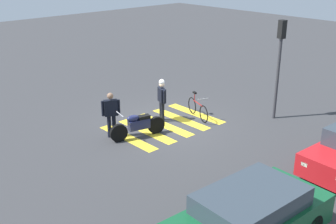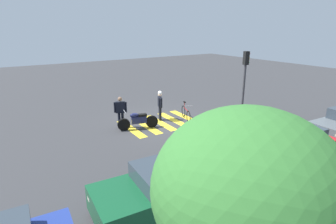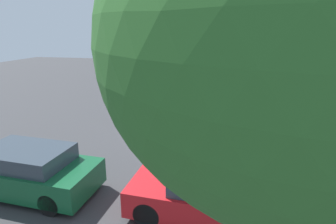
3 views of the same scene
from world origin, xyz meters
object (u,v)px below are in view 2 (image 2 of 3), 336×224
at_px(leaning_bicycle, 186,113).
at_px(officer_by_motorcycle, 160,104).
at_px(car_green_compact, 172,186).
at_px(police_motorcycle, 138,121).
at_px(officer_on_foot, 120,110).
at_px(car_red_convertible, 289,146).
at_px(traffic_light_pole, 245,76).

height_order(leaning_bicycle, officer_by_motorcycle, officer_by_motorcycle).
bearing_deg(officer_by_motorcycle, car_green_compact, 61.69).
xyz_separation_m(police_motorcycle, car_green_compact, (2.05, 6.38, 0.20)).
height_order(officer_on_foot, car_green_compact, officer_on_foot).
height_order(police_motorcycle, car_green_compact, car_green_compact).
relative_size(police_motorcycle, car_red_convertible, 0.52).
bearing_deg(leaning_bicycle, car_green_compact, 50.97).
relative_size(officer_by_motorcycle, traffic_light_pole, 0.44).
distance_m(leaning_bicycle, traffic_light_pole, 3.88).
relative_size(car_green_compact, traffic_light_pole, 1.17).
bearing_deg(car_red_convertible, officer_by_motorcycle, -76.30).
xyz_separation_m(leaning_bicycle, officer_on_foot, (3.68, -0.83, 0.58)).
xyz_separation_m(leaning_bicycle, officer_by_motorcycle, (1.30, -0.74, 0.61)).
relative_size(leaning_bicycle, officer_on_foot, 0.99).
height_order(police_motorcycle, traffic_light_pole, traffic_light_pole).
distance_m(officer_by_motorcycle, car_red_convertible, 7.31).
xyz_separation_m(leaning_bicycle, car_green_compact, (5.06, 6.24, 0.28)).
distance_m(leaning_bicycle, officer_by_motorcycle, 1.61).
bearing_deg(car_red_convertible, police_motorcycle, -62.15).
bearing_deg(traffic_light_pole, officer_on_foot, -26.47).
relative_size(police_motorcycle, leaning_bicycle, 1.27).
distance_m(officer_on_foot, officer_by_motorcycle, 2.38).
relative_size(police_motorcycle, officer_by_motorcycle, 1.23).
bearing_deg(officer_on_foot, car_green_compact, 78.96).
height_order(leaning_bicycle, traffic_light_pole, traffic_light_pole).
xyz_separation_m(officer_on_foot, traffic_light_pole, (-5.96, 2.97, 1.71)).
xyz_separation_m(officer_on_foot, car_green_compact, (1.38, 7.06, -0.30)).
bearing_deg(leaning_bicycle, traffic_light_pole, 136.79).
bearing_deg(car_red_convertible, leaning_bicycle, -86.14).
bearing_deg(officer_on_foot, police_motorcycle, 134.61).
height_order(police_motorcycle, leaning_bicycle, police_motorcycle).
bearing_deg(car_red_convertible, officer_on_foot, -60.23).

